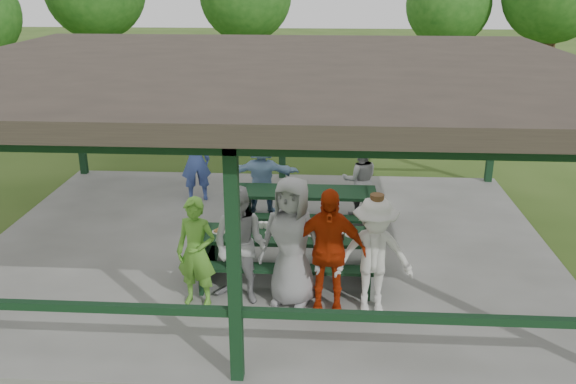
# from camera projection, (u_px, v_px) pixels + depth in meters

# --- Properties ---
(ground) EXTENTS (90.00, 90.00, 0.00)m
(ground) POSITION_uv_depth(u_px,v_px,m) (267.00, 249.00, 10.93)
(ground) COLOR #304C17
(ground) RESTS_ON ground
(concrete_slab) EXTENTS (10.00, 8.00, 0.10)m
(concrete_slab) POSITION_uv_depth(u_px,v_px,m) (267.00, 247.00, 10.92)
(concrete_slab) COLOR slate
(concrete_slab) RESTS_ON ground
(pavilion_structure) EXTENTS (10.60, 8.60, 3.24)m
(pavilion_structure) POSITION_uv_depth(u_px,v_px,m) (265.00, 72.00, 9.85)
(pavilion_structure) COLOR black
(pavilion_structure) RESTS_ON concrete_slab
(picnic_table_near) EXTENTS (2.86, 1.39, 0.75)m
(picnic_table_near) POSITION_uv_depth(u_px,v_px,m) (287.00, 249.00, 9.58)
(picnic_table_near) COLOR black
(picnic_table_near) RESTS_ON concrete_slab
(picnic_table_far) EXTENTS (2.64, 1.39, 0.75)m
(picnic_table_far) POSITION_uv_depth(u_px,v_px,m) (305.00, 204.00, 11.45)
(picnic_table_far) COLOR black
(picnic_table_far) RESTS_ON concrete_slab
(table_setting) EXTENTS (2.30, 0.45, 0.10)m
(table_setting) POSITION_uv_depth(u_px,v_px,m) (290.00, 231.00, 9.52)
(table_setting) COLOR white
(table_setting) RESTS_ON picnic_table_near
(contestant_green) EXTENTS (0.67, 0.52, 1.65)m
(contestant_green) POSITION_uv_depth(u_px,v_px,m) (196.00, 252.00, 8.69)
(contestant_green) COLOR #589D2F
(contestant_green) RESTS_ON concrete_slab
(contestant_grey_left) EXTENTS (1.03, 0.92, 1.77)m
(contestant_grey_left) POSITION_uv_depth(u_px,v_px,m) (240.00, 246.00, 8.76)
(contestant_grey_left) COLOR #99999C
(contestant_grey_left) RESTS_ON concrete_slab
(contestant_grey_mid) EXTENTS (1.09, 0.88, 1.94)m
(contestant_grey_mid) POSITION_uv_depth(u_px,v_px,m) (292.00, 242.00, 8.68)
(contestant_grey_mid) COLOR gray
(contestant_grey_mid) RESTS_ON concrete_slab
(contestant_red) EXTENTS (1.09, 0.48, 1.85)m
(contestant_red) POSITION_uv_depth(u_px,v_px,m) (327.00, 251.00, 8.51)
(contestant_red) COLOR #B12909
(contestant_red) RESTS_ON concrete_slab
(contestant_white_fedora) EXTENTS (1.14, 0.69, 1.77)m
(contestant_white_fedora) POSITION_uv_depth(u_px,v_px,m) (374.00, 255.00, 8.51)
(contestant_white_fedora) COLOR silver
(contestant_white_fedora) RESTS_ON concrete_slab
(spectator_lblue) EXTENTS (1.48, 0.49, 1.59)m
(spectator_lblue) POSITION_uv_depth(u_px,v_px,m) (262.00, 175.00, 12.05)
(spectator_lblue) COLOR #8EB5DB
(spectator_lblue) RESTS_ON concrete_slab
(spectator_blue) EXTENTS (0.73, 0.59, 1.73)m
(spectator_blue) POSITION_uv_depth(u_px,v_px,m) (195.00, 161.00, 12.75)
(spectator_blue) COLOR #3F56A5
(spectator_blue) RESTS_ON concrete_slab
(spectator_grey) EXTENTS (0.77, 0.63, 1.48)m
(spectator_grey) POSITION_uv_depth(u_px,v_px,m) (360.00, 180.00, 11.99)
(spectator_grey) COLOR #959698
(spectator_grey) RESTS_ON concrete_slab
(pickup_truck) EXTENTS (5.16, 2.66, 1.39)m
(pickup_truck) POSITION_uv_depth(u_px,v_px,m) (346.00, 103.00, 19.71)
(pickup_truck) COLOR silver
(pickup_truck) RESTS_ON ground
(farm_trailer) EXTENTS (3.91, 2.19, 1.35)m
(farm_trailer) POSITION_uv_depth(u_px,v_px,m) (194.00, 117.00, 17.89)
(farm_trailer) COLOR navy
(farm_trailer) RESTS_ON ground
(tree_mid) EXTENTS (3.29, 3.29, 5.14)m
(tree_mid) POSITION_uv_depth(u_px,v_px,m) (448.00, 5.00, 23.74)
(tree_mid) COLOR #362315
(tree_mid) RESTS_ON ground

